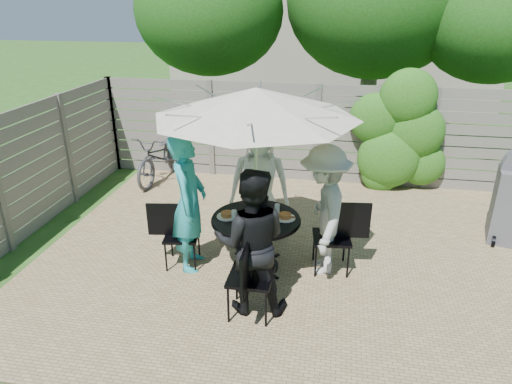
% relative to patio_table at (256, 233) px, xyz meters
% --- Properties ---
extents(backyard_envelope, '(60.00, 60.00, 5.00)m').
position_rel_patio_table_xyz_m(backyard_envelope, '(0.66, 10.47, 2.10)').
color(backyard_envelope, '#264C17').
rests_on(backyard_envelope, ground).
extents(patio_table, '(1.22, 1.22, 0.72)m').
position_rel_patio_table_xyz_m(patio_table, '(0.00, 0.00, 0.00)').
color(patio_table, black).
rests_on(patio_table, ground).
extents(umbrella, '(2.65, 2.65, 2.32)m').
position_rel_patio_table_xyz_m(umbrella, '(-0.00, 0.00, 1.65)').
color(umbrella, silver).
rests_on(umbrella, ground).
extents(chair_back, '(0.46, 0.63, 0.84)m').
position_rel_patio_table_xyz_m(chair_back, '(-0.11, 0.96, -0.25)').
color(chair_back, black).
rests_on(chair_back, ground).
extents(person_back, '(0.89, 0.64, 1.71)m').
position_rel_patio_table_xyz_m(person_back, '(-0.10, 0.82, 0.35)').
color(person_back, white).
rests_on(person_back, ground).
extents(chair_left, '(0.66, 0.48, 0.88)m').
position_rel_patio_table_xyz_m(chair_left, '(-0.96, -0.11, -0.24)').
color(chair_left, black).
rests_on(chair_left, ground).
extents(person_left, '(0.50, 0.70, 1.79)m').
position_rel_patio_table_xyz_m(person_left, '(-0.82, -0.10, 0.39)').
color(person_left, teal).
rests_on(person_left, ground).
extents(chair_front, '(0.47, 0.70, 0.98)m').
position_rel_patio_table_xyz_m(chair_front, '(0.11, -0.96, -0.21)').
color(chair_front, black).
rests_on(chair_front, ground).
extents(person_front, '(0.88, 0.72, 1.67)m').
position_rel_patio_table_xyz_m(person_front, '(0.10, -0.82, 0.33)').
color(person_front, black).
rests_on(person_front, ground).
extents(chair_right, '(0.71, 0.51, 0.95)m').
position_rel_patio_table_xyz_m(chair_right, '(0.96, 0.11, -0.22)').
color(chair_right, black).
rests_on(chair_right, ground).
extents(person_right, '(0.74, 1.14, 1.67)m').
position_rel_patio_table_xyz_m(person_right, '(0.82, 0.10, 0.33)').
color(person_right, '#AEB0AB').
rests_on(person_right, ground).
extents(plate_back, '(0.26, 0.26, 0.06)m').
position_rel_patio_table_xyz_m(plate_back, '(-0.04, 0.36, 0.24)').
color(plate_back, white).
rests_on(plate_back, patio_table).
extents(plate_left, '(0.26, 0.26, 0.06)m').
position_rel_patio_table_xyz_m(plate_left, '(-0.36, -0.04, 0.24)').
color(plate_left, white).
rests_on(plate_left, patio_table).
extents(plate_front, '(0.26, 0.26, 0.06)m').
position_rel_patio_table_xyz_m(plate_front, '(0.04, -0.36, 0.24)').
color(plate_front, white).
rests_on(plate_front, patio_table).
extents(plate_right, '(0.26, 0.26, 0.06)m').
position_rel_patio_table_xyz_m(plate_right, '(0.36, 0.04, 0.24)').
color(plate_right, white).
rests_on(plate_right, patio_table).
extents(glass_left, '(0.07, 0.07, 0.14)m').
position_rel_patio_table_xyz_m(glass_left, '(-0.25, -0.13, 0.29)').
color(glass_left, silver).
rests_on(glass_left, patio_table).
extents(glass_front, '(0.07, 0.07, 0.14)m').
position_rel_patio_table_xyz_m(glass_front, '(0.13, -0.25, 0.29)').
color(glass_front, silver).
rests_on(glass_front, patio_table).
extents(glass_right, '(0.07, 0.07, 0.14)m').
position_rel_patio_table_xyz_m(glass_right, '(0.25, 0.13, 0.29)').
color(glass_right, silver).
rests_on(glass_right, patio_table).
extents(syrup_jug, '(0.09, 0.09, 0.16)m').
position_rel_patio_table_xyz_m(syrup_jug, '(-0.07, 0.04, 0.30)').
color(syrup_jug, '#59280C').
rests_on(syrup_jug, patio_table).
extents(coffee_cup, '(0.08, 0.08, 0.12)m').
position_rel_patio_table_xyz_m(coffee_cup, '(0.07, 0.23, 0.28)').
color(coffee_cup, '#C6B293').
rests_on(coffee_cup, patio_table).
extents(bicycle, '(0.79, 1.81, 0.92)m').
position_rel_patio_table_xyz_m(bicycle, '(-2.32, 2.78, -0.04)').
color(bicycle, '#333338').
rests_on(bicycle, ground).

